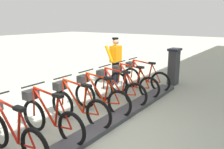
% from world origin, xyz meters
% --- Properties ---
extents(ground_plane, '(60.00, 60.00, 0.00)m').
position_xyz_m(ground_plane, '(0.00, 0.00, 0.00)').
color(ground_plane, '#AEB19D').
extents(dock_rail_base, '(0.44, 7.82, 0.10)m').
position_xyz_m(dock_rail_base, '(0.00, 0.00, 0.05)').
color(dock_rail_base, '#47474C').
rests_on(dock_rail_base, ground).
extents(payment_kiosk, '(0.36, 0.52, 1.28)m').
position_xyz_m(payment_kiosk, '(0.05, -4.51, 0.67)').
color(payment_kiosk, '#38383D').
rests_on(payment_kiosk, ground).
extents(bike_docked_0, '(1.72, 0.54, 1.02)m').
position_xyz_m(bike_docked_0, '(0.62, -3.31, 0.43)').
color(bike_docked_0, black).
rests_on(bike_docked_0, ground).
extents(bike_docked_1, '(1.72, 0.54, 1.02)m').
position_xyz_m(bike_docked_1, '(0.62, -2.53, 0.43)').
color(bike_docked_1, black).
rests_on(bike_docked_1, ground).
extents(bike_docked_2, '(1.72, 0.54, 1.02)m').
position_xyz_m(bike_docked_2, '(0.62, -1.75, 0.43)').
color(bike_docked_2, black).
rests_on(bike_docked_2, ground).
extents(bike_docked_3, '(1.72, 0.54, 1.02)m').
position_xyz_m(bike_docked_3, '(0.62, -0.97, 0.43)').
color(bike_docked_3, black).
rests_on(bike_docked_3, ground).
extents(bike_docked_4, '(1.72, 0.54, 1.02)m').
position_xyz_m(bike_docked_4, '(0.62, -0.19, 0.43)').
color(bike_docked_4, black).
rests_on(bike_docked_4, ground).
extents(bike_docked_5, '(1.72, 0.54, 1.02)m').
position_xyz_m(bike_docked_5, '(0.62, 0.59, 0.43)').
color(bike_docked_5, black).
rests_on(bike_docked_5, ground).
extents(bike_docked_6, '(1.72, 0.54, 1.02)m').
position_xyz_m(bike_docked_6, '(0.62, 1.37, 0.43)').
color(bike_docked_6, black).
rests_on(bike_docked_6, ground).
extents(worker_near_rack, '(0.47, 0.63, 1.66)m').
position_xyz_m(worker_near_rack, '(1.68, -3.24, 0.91)').
color(worker_near_rack, white).
rests_on(worker_near_rack, ground).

